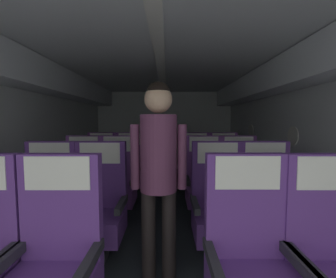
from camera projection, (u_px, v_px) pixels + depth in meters
ground at (162, 216)px, 3.17m from camera, size 3.79×6.68×0.02m
fuselage_shell at (162, 102)px, 3.31m from camera, size 3.67×6.33×2.11m
seat_a_left_aisle at (54, 266)px, 1.33m from camera, size 0.51×0.47×1.08m
seat_a_right_aisle at (336, 267)px, 1.32m from camera, size 0.51×0.47×1.08m
seat_a_right_window at (251, 265)px, 1.34m from camera, size 0.51×0.47×1.08m
seat_b_left_window at (48, 209)px, 2.19m from camera, size 0.51×0.47×1.08m
seat_b_left_aisle at (99, 209)px, 2.19m from camera, size 0.51×0.47×1.08m
seat_b_right_aisle at (268, 209)px, 2.20m from camera, size 0.51×0.47×1.08m
seat_b_right_window at (219, 209)px, 2.19m from camera, size 0.51×0.47×1.08m
seat_c_left_window at (83, 184)px, 3.08m from camera, size 0.51×0.47×1.08m
seat_c_left_aisle at (118, 184)px, 3.07m from camera, size 0.51×0.47×1.08m
seat_c_right_aisle at (241, 184)px, 3.06m from camera, size 0.51×0.47×1.08m
seat_c_right_window at (205, 184)px, 3.06m from camera, size 0.51×0.47×1.08m
seat_d_left_window at (101, 170)px, 3.95m from camera, size 0.51×0.47×1.08m
seat_d_left_aisle at (130, 170)px, 3.94m from camera, size 0.51×0.47×1.08m
seat_d_right_aisle at (225, 170)px, 3.93m from camera, size 0.51×0.47×1.08m
seat_d_right_window at (196, 170)px, 3.93m from camera, size 0.51×0.47×1.08m
flight_attendant at (159, 162)px, 1.79m from camera, size 0.43×0.28×1.57m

